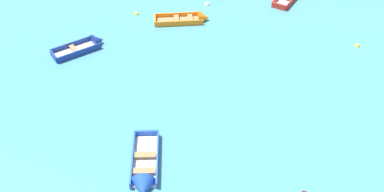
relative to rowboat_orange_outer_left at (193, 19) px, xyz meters
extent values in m
cube|color=#99754C|center=(-1.04, 0.04, -0.13)|extent=(3.38, 1.22, 0.10)
cube|color=orange|center=(-1.02, 0.62, 0.02)|extent=(3.49, 0.20, 0.40)
cube|color=orange|center=(-1.07, -0.55, 0.02)|extent=(3.49, 0.20, 0.40)
cube|color=orange|center=(-2.79, 0.10, 0.02)|extent=(0.16, 1.15, 0.40)
cone|color=orange|center=(0.77, -0.03, 0.04)|extent=(0.84, 1.15, 1.12)
cube|color=#937047|center=(-1.23, 0.04, 0.10)|extent=(0.40, 1.06, 0.03)
cube|color=#937047|center=(-0.21, 0.01, 0.10)|extent=(0.40, 1.06, 0.03)
cube|color=beige|center=(-8.21, -2.87, -0.13)|extent=(3.11, 2.30, 0.11)
cube|color=navy|center=(-8.47, -2.36, 0.03)|extent=(2.77, 1.46, 0.43)
cube|color=navy|center=(-7.95, -3.39, 0.03)|extent=(2.77, 1.46, 0.43)
cube|color=navy|center=(-9.58, -3.57, 0.03)|extent=(0.62, 1.06, 0.43)
cone|color=navy|center=(-6.79, -2.15, 0.05)|extent=(1.13, 1.30, 1.11)
cube|color=#937047|center=(-8.35, -2.95, 0.12)|extent=(0.75, 1.07, 0.03)
cube|color=red|center=(6.73, 0.91, 0.04)|extent=(0.95, 0.79, 0.44)
cube|color=beige|center=(-4.04, -12.89, -0.13)|extent=(1.44, 3.36, 0.11)
cube|color=blue|center=(-3.42, -12.95, 0.03)|extent=(0.38, 3.41, 0.42)
cube|color=blue|center=(-4.65, -12.84, 0.03)|extent=(0.38, 3.41, 0.42)
cube|color=blue|center=(-3.88, -11.19, 0.03)|extent=(1.21, 0.23, 0.42)
cone|color=blue|center=(-4.19, -14.66, 0.05)|extent=(1.24, 0.88, 1.18)
cube|color=#937047|center=(-4.02, -12.71, 0.11)|extent=(1.13, 0.45, 0.03)
cube|color=#937047|center=(-4.11, -13.71, 0.11)|extent=(1.13, 0.45, 0.03)
sphere|color=yellow|center=(10.68, -4.58, -0.18)|extent=(0.35, 0.35, 0.35)
sphere|color=yellow|center=(-4.10, 1.50, -0.18)|extent=(0.37, 0.37, 0.37)
sphere|color=silver|center=(1.39, 2.26, -0.18)|extent=(0.43, 0.43, 0.43)
camera|label=1|loc=(-3.40, -26.67, 16.22)|focal=39.37mm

